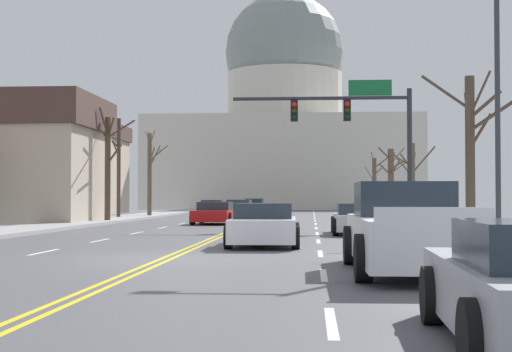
{
  "coord_description": "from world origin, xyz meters",
  "views": [
    {
      "loc": [
        3.28,
        -17.16,
        1.4
      ],
      "look_at": [
        -0.06,
        29.07,
        2.67
      ],
      "focal_mm": 53.83,
      "sensor_mm": 36.0,
      "label": 1
    }
  ],
  "objects_px": {
    "signal_gantry": "(358,122)",
    "sedan_oncoming_03": "(254,206)",
    "sedan_near_01": "(264,226)",
    "sedan_oncoming_02": "(212,207)",
    "pickup_truck_near_02": "(407,232)",
    "sedan_oncoming_00": "(215,214)",
    "sedan_near_00": "(359,220)",
    "sedan_oncoming_01": "(239,209)",
    "street_lamp_right": "(486,50)"
  },
  "relations": [
    {
      "from": "sedan_near_00",
      "to": "sedan_oncoming_00",
      "type": "distance_m",
      "value": 12.29
    },
    {
      "from": "signal_gantry",
      "to": "sedan_oncoming_03",
      "type": "xyz_separation_m",
      "value": [
        -7.38,
        37.54,
        -4.12
      ]
    },
    {
      "from": "sedan_near_00",
      "to": "sedan_oncoming_01",
      "type": "bearing_deg",
      "value": 106.14
    },
    {
      "from": "street_lamp_right",
      "to": "sedan_near_00",
      "type": "xyz_separation_m",
      "value": [
        -2.86,
        8.42,
        -4.76
      ]
    },
    {
      "from": "signal_gantry",
      "to": "pickup_truck_near_02",
      "type": "xyz_separation_m",
      "value": [
        -0.27,
        -19.49,
        -3.96
      ]
    },
    {
      "from": "sedan_oncoming_01",
      "to": "sedan_oncoming_03",
      "type": "height_order",
      "value": "sedan_oncoming_03"
    },
    {
      "from": "pickup_truck_near_02",
      "to": "sedan_oncoming_01",
      "type": "height_order",
      "value": "pickup_truck_near_02"
    },
    {
      "from": "street_lamp_right",
      "to": "sedan_oncoming_00",
      "type": "bearing_deg",
      "value": 117.17
    },
    {
      "from": "sedan_oncoming_01",
      "to": "sedan_near_01",
      "type": "bearing_deg",
      "value": -83.28
    },
    {
      "from": "sedan_near_01",
      "to": "pickup_truck_near_02",
      "type": "distance_m",
      "value": 7.99
    },
    {
      "from": "street_lamp_right",
      "to": "sedan_near_01",
      "type": "relative_size",
      "value": 2.05
    },
    {
      "from": "sedan_oncoming_00",
      "to": "sedan_oncoming_03",
      "type": "xyz_separation_m",
      "value": [
        -0.35,
        32.25,
        0.06
      ]
    },
    {
      "from": "sedan_oncoming_02",
      "to": "sedan_oncoming_03",
      "type": "bearing_deg",
      "value": 70.45
    },
    {
      "from": "sedan_near_01",
      "to": "sedan_oncoming_02",
      "type": "distance_m",
      "value": 41.98
    },
    {
      "from": "pickup_truck_near_02",
      "to": "sedan_near_01",
      "type": "bearing_deg",
      "value": 113.26
    },
    {
      "from": "pickup_truck_near_02",
      "to": "sedan_oncoming_02",
      "type": "xyz_separation_m",
      "value": [
        -10.05,
        48.74,
        -0.22
      ]
    },
    {
      "from": "pickup_truck_near_02",
      "to": "sedan_oncoming_00",
      "type": "bearing_deg",
      "value": 105.26
    },
    {
      "from": "sedan_near_00",
      "to": "sedan_oncoming_00",
      "type": "xyz_separation_m",
      "value": [
        -6.74,
        10.28,
        -0.01
      ]
    },
    {
      "from": "sedan_oncoming_00",
      "to": "sedan_oncoming_03",
      "type": "relative_size",
      "value": 0.97
    },
    {
      "from": "sedan_oncoming_02",
      "to": "sedan_oncoming_03",
      "type": "relative_size",
      "value": 1.01
    },
    {
      "from": "sedan_oncoming_01",
      "to": "sedan_oncoming_02",
      "type": "distance_m",
      "value": 11.54
    },
    {
      "from": "sedan_near_01",
      "to": "pickup_truck_near_02",
      "type": "relative_size",
      "value": 0.76
    },
    {
      "from": "street_lamp_right",
      "to": "sedan_oncoming_02",
      "type": "xyz_separation_m",
      "value": [
        -12.89,
        42.68,
        -4.77
      ]
    },
    {
      "from": "sedan_oncoming_01",
      "to": "sedan_oncoming_02",
      "type": "bearing_deg",
      "value": 106.72
    },
    {
      "from": "street_lamp_right",
      "to": "sedan_near_00",
      "type": "bearing_deg",
      "value": 108.76
    },
    {
      "from": "street_lamp_right",
      "to": "sedan_near_01",
      "type": "distance_m",
      "value": 7.74
    },
    {
      "from": "sedan_oncoming_00",
      "to": "sedan_near_01",
      "type": "bearing_deg",
      "value": -78.32
    },
    {
      "from": "signal_gantry",
      "to": "street_lamp_right",
      "type": "xyz_separation_m",
      "value": [
        2.58,
        -13.42,
        0.6
      ]
    },
    {
      "from": "sedan_near_00",
      "to": "pickup_truck_near_02",
      "type": "xyz_separation_m",
      "value": [
        0.02,
        -14.49,
        0.21
      ]
    },
    {
      "from": "sedan_near_01",
      "to": "sedan_oncoming_02",
      "type": "height_order",
      "value": "sedan_near_01"
    },
    {
      "from": "pickup_truck_near_02",
      "to": "sedan_oncoming_03",
      "type": "relative_size",
      "value": 1.28
    },
    {
      "from": "sedan_oncoming_00",
      "to": "sedan_oncoming_03",
      "type": "height_order",
      "value": "sedan_oncoming_03"
    },
    {
      "from": "sedan_near_01",
      "to": "street_lamp_right",
      "type": "bearing_deg",
      "value": -11.94
    },
    {
      "from": "sedan_oncoming_00",
      "to": "sedan_oncoming_02",
      "type": "relative_size",
      "value": 0.96
    },
    {
      "from": "sedan_oncoming_02",
      "to": "signal_gantry",
      "type": "bearing_deg",
      "value": -70.58
    },
    {
      "from": "signal_gantry",
      "to": "sedan_near_01",
      "type": "relative_size",
      "value": 1.84
    },
    {
      "from": "sedan_oncoming_00",
      "to": "sedan_oncoming_02",
      "type": "bearing_deg",
      "value": 97.82
    },
    {
      "from": "signal_gantry",
      "to": "sedan_oncoming_03",
      "type": "bearing_deg",
      "value": 101.12
    },
    {
      "from": "pickup_truck_near_02",
      "to": "sedan_oncoming_02",
      "type": "relative_size",
      "value": 1.27
    },
    {
      "from": "street_lamp_right",
      "to": "pickup_truck_near_02",
      "type": "relative_size",
      "value": 1.55
    },
    {
      "from": "pickup_truck_near_02",
      "to": "sedan_oncoming_00",
      "type": "height_order",
      "value": "pickup_truck_near_02"
    },
    {
      "from": "sedan_oncoming_00",
      "to": "street_lamp_right",
      "type": "bearing_deg",
      "value": -62.83
    },
    {
      "from": "sedan_near_01",
      "to": "sedan_oncoming_00",
      "type": "bearing_deg",
      "value": 101.68
    },
    {
      "from": "pickup_truck_near_02",
      "to": "signal_gantry",
      "type": "bearing_deg",
      "value": 89.22
    },
    {
      "from": "sedan_near_01",
      "to": "sedan_near_00",
      "type": "bearing_deg",
      "value": 66.35
    },
    {
      "from": "sedan_near_01",
      "to": "sedan_oncoming_02",
      "type": "xyz_separation_m",
      "value": [
        -6.9,
        41.41,
        -0.04
      ]
    },
    {
      "from": "signal_gantry",
      "to": "sedan_oncoming_00",
      "type": "bearing_deg",
      "value": 143.05
    },
    {
      "from": "sedan_near_01",
      "to": "sedan_oncoming_00",
      "type": "height_order",
      "value": "sedan_near_01"
    },
    {
      "from": "sedan_near_00",
      "to": "pickup_truck_near_02",
      "type": "height_order",
      "value": "pickup_truck_near_02"
    },
    {
      "from": "sedan_near_00",
      "to": "sedan_oncoming_03",
      "type": "xyz_separation_m",
      "value": [
        -7.09,
        42.53,
        0.05
      ]
    }
  ]
}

